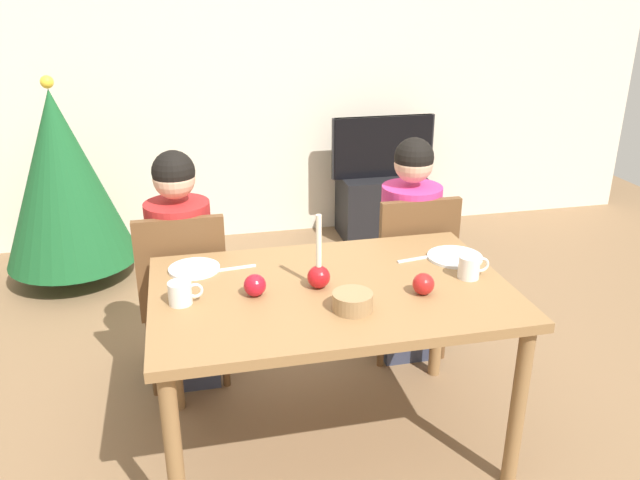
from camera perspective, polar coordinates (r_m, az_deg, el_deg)
The scene contains 20 objects.
ground_plane at distance 2.90m, azimuth 0.91°, elevation -17.63°, with size 7.68×7.68×0.00m, color brown.
back_wall at distance 4.83m, azimuth -6.51°, elevation 15.39°, with size 6.40×0.10×2.60m, color beige.
dining_table at distance 2.53m, azimuth 1.00°, elevation -5.94°, with size 1.40×0.90×0.75m.
chair_left at distance 3.08m, azimuth -12.15°, elevation -4.26°, with size 0.40×0.40×0.90m.
chair_right at distance 3.27m, azimuth 8.11°, elevation -2.36°, with size 0.40×0.40×0.90m.
person_left_child at distance 3.09m, azimuth -12.25°, elevation -3.04°, with size 0.30×0.30×1.17m.
person_right_child at distance 3.28m, azimuth 7.97°, elevation -1.22°, with size 0.30×0.30×1.17m.
tv_stand at distance 4.98m, azimuth 5.49°, elevation 3.10°, with size 0.64×0.40×0.48m, color black.
tv at distance 4.85m, azimuth 5.69°, elevation 8.36°, with size 0.79×0.05×0.46m.
christmas_tree at distance 4.38m, azimuth -22.18°, elevation 5.17°, with size 0.83×0.83×1.34m.
candle_centerpiece at distance 2.46m, azimuth -0.12°, elevation -2.94°, with size 0.09×0.09×0.30m.
plate_left at distance 2.68m, azimuth -11.24°, elevation -2.54°, with size 0.21×0.21×0.01m, color silver.
plate_right at distance 2.80m, azimuth 12.04°, elevation -1.50°, with size 0.24×0.24×0.01m, color silver.
mug_left at distance 2.40m, azimuth -12.40°, elevation -4.68°, with size 0.13×0.09×0.09m.
mug_right at distance 2.62m, azimuth 13.33°, elevation -2.38°, with size 0.13×0.09×0.09m.
fork_left at distance 2.66m, azimuth -7.70°, elevation -2.54°, with size 0.18×0.01×0.01m, color silver.
fork_right at distance 2.76m, azimuth 8.66°, elevation -1.69°, with size 0.18×0.01×0.01m, color silver.
bowl_walnuts at distance 2.31m, azimuth 2.94°, elevation -5.54°, with size 0.15×0.15×0.07m, color #99754C.
apple_near_candle at distance 2.42m, azimuth -5.88°, elevation -4.07°, with size 0.09×0.09×0.09m, color red.
apple_by_left_plate at distance 2.45m, azimuth 9.29°, elevation -3.92°, with size 0.08×0.08×0.08m, color #B41C1B.
Camera 1 is at (-0.53, -2.17, 1.86)m, focal length 35.58 mm.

